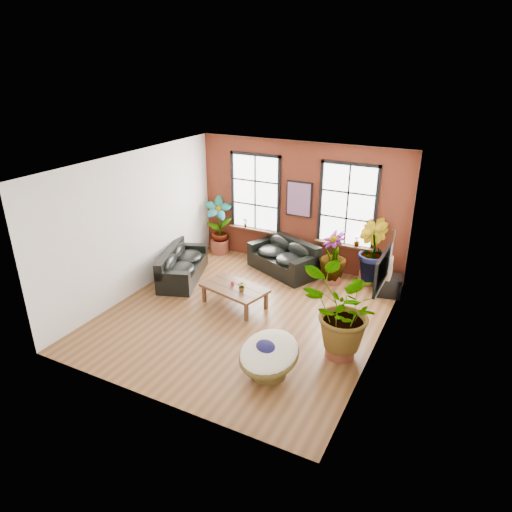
% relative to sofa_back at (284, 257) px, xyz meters
% --- Properties ---
extents(room, '(6.04, 6.54, 3.54)m').
position_rel_sofa_back_xyz_m(room, '(0.14, -2.46, 1.33)').
color(room, brown).
rests_on(room, ground).
extents(sofa_back, '(2.20, 1.69, 0.91)m').
position_rel_sofa_back_xyz_m(sofa_back, '(0.00, 0.00, 0.00)').
color(sofa_back, black).
rests_on(sofa_back, ground).
extents(sofa_left, '(1.54, 2.26, 0.83)m').
position_rel_sofa_back_xyz_m(sofa_left, '(-2.28, -1.69, -0.04)').
color(sofa_left, black).
rests_on(sofa_left, ground).
extents(coffee_table, '(1.70, 1.21, 0.59)m').
position_rel_sofa_back_xyz_m(coffee_table, '(-0.28, -2.32, 0.03)').
color(coffee_table, '#482C1A').
rests_on(coffee_table, ground).
extents(papasan_chair, '(1.46, 1.47, 0.86)m').
position_rel_sofa_back_xyz_m(papasan_chair, '(1.59, -4.33, 0.03)').
color(papasan_chair, brown).
rests_on(papasan_chair, ground).
extents(poster, '(0.74, 0.06, 0.98)m').
position_rel_sofa_back_xyz_m(poster, '(0.14, 0.57, 1.54)').
color(poster, black).
rests_on(poster, room).
extents(tv_wall_unit, '(0.13, 1.86, 1.20)m').
position_rel_sofa_back_xyz_m(tv_wall_unit, '(3.07, -2.01, 1.13)').
color(tv_wall_unit, black).
rests_on(tv_wall_unit, room).
extents(media_box, '(0.70, 0.62, 0.50)m').
position_rel_sofa_back_xyz_m(media_box, '(2.89, -0.10, -0.16)').
color(media_box, black).
rests_on(media_box, ground).
extents(pot_back_left, '(0.71, 0.71, 0.40)m').
position_rel_sofa_back_xyz_m(pot_back_left, '(-2.30, 0.34, -0.21)').
color(pot_back_left, brown).
rests_on(pot_back_left, ground).
extents(pot_back_right, '(0.49, 0.49, 0.33)m').
position_rel_sofa_back_xyz_m(pot_back_right, '(2.26, 0.30, -0.24)').
color(pot_back_right, brown).
rests_on(pot_back_right, ground).
extents(pot_right_wall, '(0.65, 0.65, 0.43)m').
position_rel_sofa_back_xyz_m(pot_right_wall, '(2.59, -3.13, -0.20)').
color(pot_right_wall, brown).
rests_on(pot_right_wall, ground).
extents(pot_mid, '(0.65, 0.65, 0.36)m').
position_rel_sofa_back_xyz_m(pot_mid, '(1.42, -0.07, -0.23)').
color(pot_mid, brown).
rests_on(pot_mid, ground).
extents(floor_plant_back_left, '(1.01, 0.88, 1.60)m').
position_rel_sofa_back_xyz_m(floor_plant_back_left, '(-2.32, 0.34, 0.54)').
color(floor_plant_back_left, '#134919').
rests_on(floor_plant_back_left, ground).
extents(floor_plant_back_right, '(1.13, 1.14, 1.62)m').
position_rel_sofa_back_xyz_m(floor_plant_back_right, '(2.28, 0.32, 0.55)').
color(floor_plant_back_right, '#134919').
rests_on(floor_plant_back_right, ground).
extents(floor_plant_right_wall, '(1.96, 1.95, 1.65)m').
position_rel_sofa_back_xyz_m(floor_plant_right_wall, '(2.57, -3.16, 0.57)').
color(floor_plant_right_wall, '#134919').
rests_on(floor_plant_right_wall, ground).
extents(floor_plant_mid, '(1.02, 1.02, 1.28)m').
position_rel_sofa_back_xyz_m(floor_plant_mid, '(1.40, -0.07, 0.37)').
color(floor_plant_mid, '#134919').
rests_on(floor_plant_mid, ground).
extents(table_plant, '(0.26, 0.24, 0.25)m').
position_rel_sofa_back_xyz_m(table_plant, '(-0.01, -2.42, 0.21)').
color(table_plant, '#134919').
rests_on(table_plant, coffee_table).
extents(sill_plant_left, '(0.17, 0.17, 0.27)m').
position_rel_sofa_back_xyz_m(sill_plant_left, '(-1.51, 0.52, 0.62)').
color(sill_plant_left, '#134919').
rests_on(sill_plant_left, room).
extents(sill_plant_right, '(0.19, 0.19, 0.27)m').
position_rel_sofa_back_xyz_m(sill_plant_right, '(1.84, 0.52, 0.62)').
color(sill_plant_right, '#134919').
rests_on(sill_plant_right, room).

